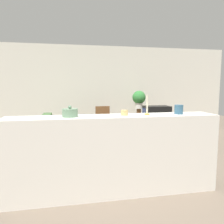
% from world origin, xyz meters
% --- Properties ---
extents(ground_plane, '(14.00, 14.00, 0.00)m').
position_xyz_m(ground_plane, '(0.00, 0.00, 0.00)').
color(ground_plane, '#756656').
extents(wall_back, '(9.00, 0.06, 2.70)m').
position_xyz_m(wall_back, '(0.00, 3.43, 1.35)').
color(wall_back, silver).
rests_on(wall_back, ground_plane).
extents(couch, '(0.97, 1.97, 0.81)m').
position_xyz_m(couch, '(-0.79, 1.49, 0.29)').
color(couch, '#476B3D').
rests_on(couch, ground_plane).
extents(tv_stand, '(0.89, 0.44, 0.46)m').
position_xyz_m(tv_stand, '(1.61, 1.96, 0.23)').
color(tv_stand, brown).
rests_on(tv_stand, ground_plane).
extents(television, '(0.66, 0.42, 0.51)m').
position_xyz_m(television, '(1.61, 1.96, 0.72)').
color(television, black).
rests_on(television, tv_stand).
extents(wooden_chair, '(0.44, 0.44, 0.93)m').
position_xyz_m(wooden_chair, '(0.31, 2.57, 0.50)').
color(wooden_chair, brown).
rests_on(wooden_chair, ground_plane).
extents(plant_stand, '(0.13, 0.13, 0.84)m').
position_xyz_m(plant_stand, '(1.39, 2.76, 0.42)').
color(plant_stand, brown).
rests_on(plant_stand, ground_plane).
extents(potted_plant, '(0.38, 0.38, 0.52)m').
position_xyz_m(potted_plant, '(1.39, 2.76, 1.13)').
color(potted_plant, white).
rests_on(potted_plant, plant_stand).
extents(foreground_counter, '(2.85, 0.44, 1.08)m').
position_xyz_m(foreground_counter, '(0.00, -0.46, 0.54)').
color(foreground_counter, white).
rests_on(foreground_counter, ground_plane).
extents(decorative_bowl, '(0.20, 0.20, 0.15)m').
position_xyz_m(decorative_bowl, '(-0.58, -0.46, 1.14)').
color(decorative_bowl, gray).
rests_on(decorative_bowl, foreground_counter).
extents(candle_jar, '(0.10, 0.10, 0.07)m').
position_xyz_m(candle_jar, '(0.14, -0.46, 1.12)').
color(candle_jar, tan).
rests_on(candle_jar, foreground_counter).
extents(candlestick, '(0.07, 0.07, 0.27)m').
position_xyz_m(candlestick, '(0.46, -0.46, 1.17)').
color(candlestick, '#B7933D').
rests_on(candlestick, foreground_counter).
extents(coffee_tin, '(0.12, 0.12, 0.13)m').
position_xyz_m(coffee_tin, '(0.93, -0.46, 1.15)').
color(coffee_tin, '#335B75').
rests_on(coffee_tin, foreground_counter).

